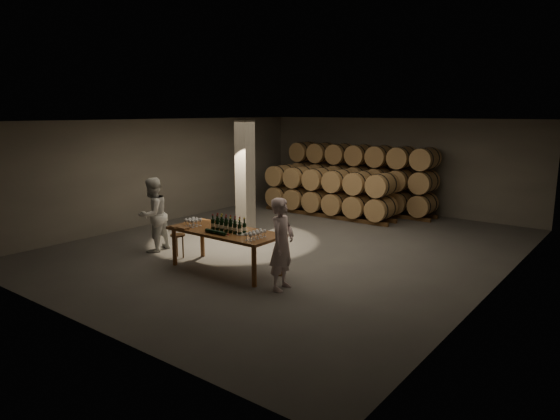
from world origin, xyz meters
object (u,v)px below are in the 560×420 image
Objects in this scene: person_woman at (153,215)px; bottle_cluster at (228,226)px; plate at (242,234)px; person_man at (282,244)px; tasting_table at (225,235)px; stool at (178,239)px; notebook_near at (184,228)px.

bottle_cluster is at bearing 77.45° from person_woman.
bottle_cluster is 0.43m from plate.
person_man is (1.15, -0.14, 0.00)m from plate.
tasting_table is 0.55m from plate.
tasting_table is at bearing 78.21° from person_woman.
person_man is (1.69, -0.19, 0.11)m from tasting_table.
bottle_cluster is 3.32× the size of plate.
plate is (0.54, -0.05, 0.11)m from tasting_table.
bottle_cluster reaches higher than plate.
tasting_table is 4.51× the size of stool.
notebook_near reaches higher than plate.
bottle_cluster is at bearing 178.45° from plate.
person_woman reaches higher than notebook_near.
bottle_cluster is at bearing 20.66° from notebook_near.
plate reaches higher than tasting_table.
plate is 2.13m from stool.
person_woman is (-2.62, 0.07, -0.10)m from bottle_cluster.
tasting_table reaches higher than stool.
bottle_cluster is 1.57m from person_man.
tasting_table is at bearing 174.95° from plate.
stool is 3.27m from person_man.
notebook_near is at bearing 85.78° from person_man.
person_man is at bearing -6.96° from plate.
person_woman reaches higher than tasting_table.
person_woman is (-0.95, 0.05, 0.45)m from stool.
stool is at bearing 76.13° from person_woman.
notebook_near reaches higher than tasting_table.
plate is at bearing -5.05° from tasting_table.
stool is 1.05m from person_woman.
stool is 0.31× the size of person_woman.
person_man is (3.23, -0.18, 0.44)m from stool.
tasting_table is at bearing 73.92° from person_man.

